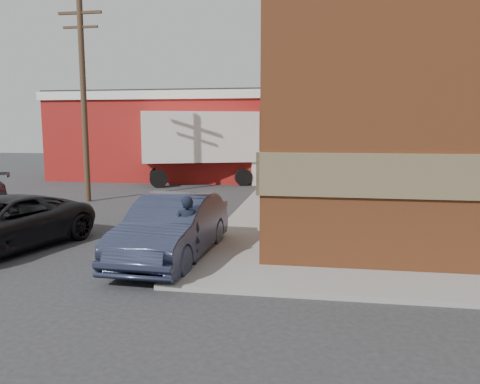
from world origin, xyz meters
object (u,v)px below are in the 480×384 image
at_px(sedan, 173,228).
at_px(brick_building, 466,93).
at_px(man, 187,230).
at_px(box_truck, 213,143).
at_px(utility_pole, 84,96).
at_px(warehouse, 185,135).

bearing_deg(sedan, brick_building, 44.81).
height_order(man, box_truck, box_truck).
bearing_deg(utility_pole, man, -51.72).
relative_size(sedan, box_truck, 0.56).
height_order(brick_building, warehouse, brick_building).
bearing_deg(brick_building, man, -133.24).
relative_size(warehouse, sedan, 3.25).
relative_size(utility_pole, box_truck, 1.01).
bearing_deg(warehouse, sedan, -75.07).
distance_m(brick_building, box_truck, 13.98).
bearing_deg(utility_pole, brick_building, -0.02).
bearing_deg(utility_pole, warehouse, 82.23).
xyz_separation_m(man, sedan, (-0.60, 0.75, -0.13)).
xyz_separation_m(brick_building, box_truck, (-11.72, 7.29, -2.24)).
bearing_deg(sedan, box_truck, 101.11).
bearing_deg(man, warehouse, -85.39).
height_order(utility_pole, man, utility_pole).
distance_m(utility_pole, man, 12.38).
relative_size(brick_building, sedan, 3.64).
distance_m(warehouse, utility_pole, 11.27).
relative_size(warehouse, utility_pole, 1.81).
xyz_separation_m(utility_pole, man, (7.30, -9.25, -3.79)).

